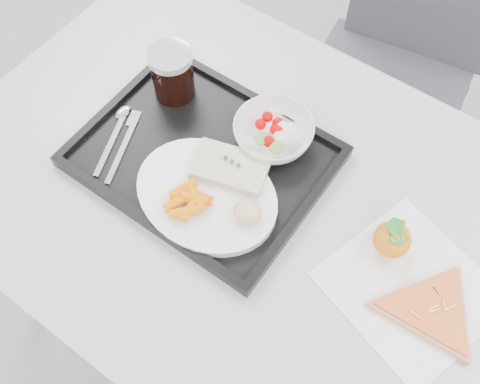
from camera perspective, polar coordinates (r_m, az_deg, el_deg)
table at (r=1.04m, az=1.85°, el=-2.25°), size 1.20×0.80×0.75m
chair at (r=1.55m, az=16.92°, el=13.79°), size 0.48×0.48×0.93m
tray at (r=1.02m, az=-3.93°, el=3.68°), size 0.45×0.35×0.03m
dinner_plate at (r=0.96m, az=-3.57°, el=-0.30°), size 0.27×0.27×0.02m
fish_fillet at (r=0.97m, az=-1.03°, el=2.69°), size 0.15×0.12×0.03m
bread_roll at (r=0.91m, az=0.82°, el=-2.19°), size 0.06×0.06×0.03m
salad_bowl at (r=1.01m, az=3.58°, el=6.32°), size 0.15×0.15×0.05m
cola_glass at (r=1.07m, az=-7.24°, el=12.50°), size 0.09×0.09×0.11m
cutlery at (r=1.06m, az=-12.66°, el=6.18°), size 0.11×0.17×0.01m
napkin at (r=0.95m, az=17.70°, el=-9.73°), size 0.31×0.30×0.00m
tangerine at (r=0.94m, az=15.92°, el=-4.88°), size 0.07×0.07×0.07m
pizza_slice at (r=0.94m, az=19.70°, el=-11.74°), size 0.30×0.30×0.02m
carrot_pile at (r=0.93m, az=-5.49°, el=-0.86°), size 0.07×0.09×0.02m
salad_contents at (r=1.00m, az=4.29°, el=6.53°), size 0.08×0.08×0.03m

